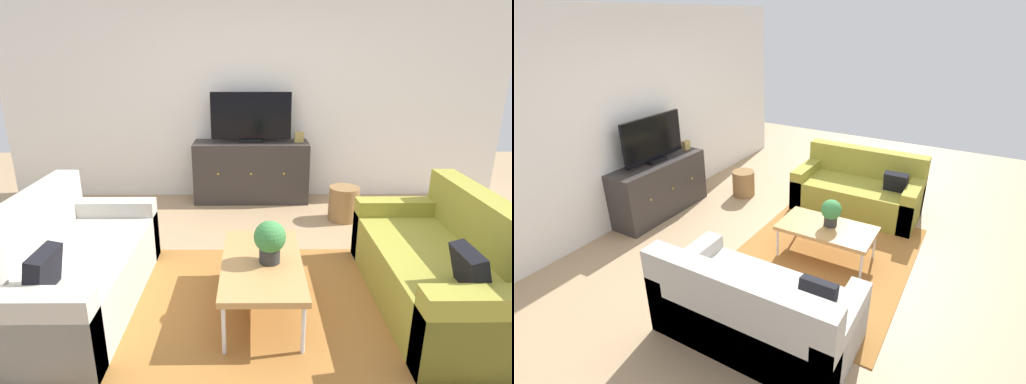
{
  "view_description": "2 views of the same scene",
  "coord_description": "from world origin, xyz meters",
  "views": [
    {
      "loc": [
        -0.03,
        -2.84,
        1.83
      ],
      "look_at": [
        0.0,
        0.54,
        0.69
      ],
      "focal_mm": 29.03,
      "sensor_mm": 36.0,
      "label": 1
    },
    {
      "loc": [
        -3.56,
        -1.48,
        2.58
      ],
      "look_at": [
        0.0,
        0.54,
        0.69
      ],
      "focal_mm": 27.18,
      "sensor_mm": 36.0,
      "label": 2
    }
  ],
  "objects": [
    {
      "name": "area_rug",
      "position": [
        0.0,
        -0.15,
        0.01
      ],
      "size": [
        2.5,
        1.9,
        0.01
      ],
      "primitive_type": "cube",
      "color": "#9E662D",
      "rests_on": "ground_plane"
    },
    {
      "name": "coffee_table",
      "position": [
        0.04,
        -0.17,
        0.38
      ],
      "size": [
        0.58,
        1.06,
        0.41
      ],
      "color": "#B7844C",
      "rests_on": "ground_plane"
    },
    {
      "name": "flat_screen_tv",
      "position": [
        -0.05,
        2.29,
        1.07
      ],
      "size": [
        0.99,
        0.16,
        0.62
      ],
      "color": "black",
      "rests_on": "tv_console"
    },
    {
      "name": "couch_left_side",
      "position": [
        -1.43,
        -0.1,
        0.28
      ],
      "size": [
        0.87,
        1.69,
        0.84
      ],
      "color": "#B2ADA3",
      "rests_on": "ground_plane"
    },
    {
      "name": "ground_plane",
      "position": [
        0.0,
        0.0,
        0.0
      ],
      "size": [
        10.0,
        10.0,
        0.0
      ],
      "primitive_type": "plane",
      "color": "tan"
    },
    {
      "name": "wall_back",
      "position": [
        0.0,
        2.55,
        1.35
      ],
      "size": [
        6.4,
        0.12,
        2.7
      ],
      "primitive_type": "cube",
      "color": "white",
      "rests_on": "ground_plane"
    },
    {
      "name": "couch_right_side",
      "position": [
        1.43,
        -0.1,
        0.28
      ],
      "size": [
        0.87,
        1.69,
        0.84
      ],
      "color": "olive",
      "rests_on": "ground_plane"
    },
    {
      "name": "potted_plant",
      "position": [
        0.09,
        -0.19,
        0.58
      ],
      "size": [
        0.23,
        0.23,
        0.31
      ],
      "color": "#2D2D2D",
      "rests_on": "coffee_table"
    },
    {
      "name": "mantel_clock",
      "position": [
        0.55,
        2.27,
        0.83
      ],
      "size": [
        0.11,
        0.07,
        0.13
      ],
      "primitive_type": "cube",
      "color": "tan",
      "rests_on": "tv_console"
    },
    {
      "name": "wicker_basket",
      "position": [
        1.01,
        1.59,
        0.2
      ],
      "size": [
        0.34,
        0.34,
        0.39
      ],
      "primitive_type": "cylinder",
      "color": "olive",
      "rests_on": "ground_plane"
    },
    {
      "name": "tv_console",
      "position": [
        -0.05,
        2.27,
        0.38
      ],
      "size": [
        1.44,
        0.47,
        0.77
      ],
      "color": "#332D2B",
      "rests_on": "ground_plane"
    }
  ]
}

